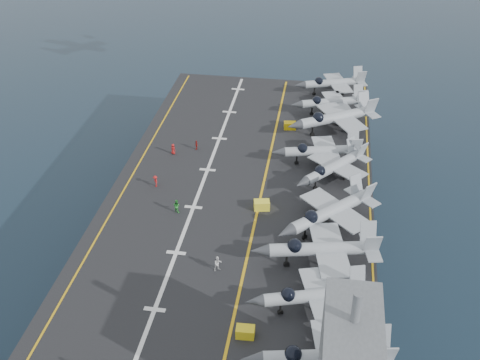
# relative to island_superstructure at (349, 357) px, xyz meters

# --- Properties ---
(ground) EXTENTS (500.00, 500.00, 0.00)m
(ground) POSITION_rel_island_superstructure_xyz_m (-15.00, 30.00, -17.90)
(ground) COLOR #142135
(ground) RESTS_ON ground
(hull) EXTENTS (36.00, 90.00, 10.00)m
(hull) POSITION_rel_island_superstructure_xyz_m (-15.00, 30.00, -12.90)
(hull) COLOR #56595E
(hull) RESTS_ON ground
(flight_deck) EXTENTS (38.00, 92.00, 0.40)m
(flight_deck) POSITION_rel_island_superstructure_xyz_m (-15.00, 30.00, -7.70)
(flight_deck) COLOR black
(flight_deck) RESTS_ON hull
(foul_line) EXTENTS (0.35, 90.00, 0.02)m
(foul_line) POSITION_rel_island_superstructure_xyz_m (-12.00, 30.00, -7.48)
(foul_line) COLOR gold
(foul_line) RESTS_ON flight_deck
(landing_centerline) EXTENTS (0.50, 90.00, 0.02)m
(landing_centerline) POSITION_rel_island_superstructure_xyz_m (-21.00, 30.00, -7.48)
(landing_centerline) COLOR silver
(landing_centerline) RESTS_ON flight_deck
(deck_edge_port) EXTENTS (0.25, 90.00, 0.02)m
(deck_edge_port) POSITION_rel_island_superstructure_xyz_m (-32.00, 30.00, -7.48)
(deck_edge_port) COLOR gold
(deck_edge_port) RESTS_ON flight_deck
(deck_edge_stbd) EXTENTS (0.25, 90.00, 0.02)m
(deck_edge_stbd) POSITION_rel_island_superstructure_xyz_m (3.50, 30.00, -7.48)
(deck_edge_stbd) COLOR gold
(deck_edge_stbd) RESTS_ON flight_deck
(island_superstructure) EXTENTS (5.00, 10.00, 15.00)m
(island_superstructure) POSITION_rel_island_superstructure_xyz_m (0.00, 0.00, 0.00)
(island_superstructure) COLOR #56595E
(island_superstructure) RESTS_ON flight_deck
(fighter_jet_1) EXTENTS (16.70, 12.71, 5.23)m
(fighter_jet_1) POSITION_rel_island_superstructure_xyz_m (-1.71, 4.02, -4.88)
(fighter_jet_1) COLOR gray
(fighter_jet_1) RESTS_ON flight_deck
(fighter_jet_2) EXTENTS (15.92, 12.82, 4.81)m
(fighter_jet_2) POSITION_rel_island_superstructure_xyz_m (-3.26, 12.66, -5.09)
(fighter_jet_2) COLOR #9CA2AD
(fighter_jet_2) RESTS_ON flight_deck
(fighter_jet_3) EXTENTS (17.36, 13.30, 5.42)m
(fighter_jet_3) POSITION_rel_island_superstructure_xyz_m (-2.75, 20.53, -4.79)
(fighter_jet_3) COLOR #9EA8AF
(fighter_jet_3) RESTS_ON flight_deck
(fighter_jet_4) EXTENTS (18.43, 18.40, 5.43)m
(fighter_jet_4) POSITION_rel_island_superstructure_xyz_m (-2.06, 28.40, -4.79)
(fighter_jet_4) COLOR #A1A7B1
(fighter_jet_4) RESTS_ON flight_deck
(fighter_jet_5) EXTENTS (16.06, 16.62, 4.83)m
(fighter_jet_5) POSITION_rel_island_superstructure_xyz_m (-1.88, 40.18, -5.08)
(fighter_jet_5) COLOR #9BA2AB
(fighter_jet_5) RESTS_ON flight_deck
(fighter_jet_6) EXTENTS (15.65, 12.17, 4.83)m
(fighter_jet_6) POSITION_rel_island_superstructure_xyz_m (-3.82, 44.68, -5.08)
(fighter_jet_6) COLOR #97A1A8
(fighter_jet_6) RESTS_ON flight_deck
(fighter_jet_7) EXTENTS (19.54, 17.71, 5.65)m
(fighter_jet_7) POSITION_rel_island_superstructure_xyz_m (-1.81, 55.68, -4.67)
(fighter_jet_7) COLOR gray
(fighter_jet_7) RESTS_ON flight_deck
(fighter_jet_8) EXTENTS (15.84, 12.94, 4.75)m
(fighter_jet_8) POSITION_rel_island_superstructure_xyz_m (-2.58, 62.42, -5.13)
(fighter_jet_8) COLOR #9198A0
(fighter_jet_8) RESTS_ON flight_deck
(tow_cart_a) EXTENTS (2.05, 1.38, 1.20)m
(tow_cart_a) POSITION_rel_island_superstructure_xyz_m (-10.34, 7.74, -6.90)
(tow_cart_a) COLOR yellow
(tow_cart_a) RESTS_ON flight_deck
(tow_cart_b) EXTENTS (2.40, 1.81, 1.29)m
(tow_cart_b) POSITION_rel_island_superstructure_xyz_m (-11.48, 31.12, -6.85)
(tow_cart_b) COLOR yellow
(tow_cart_b) RESTS_ON flight_deck
(tow_cart_c) EXTENTS (2.18, 1.57, 1.22)m
(tow_cart_c) POSITION_rel_island_superstructure_xyz_m (-9.62, 55.35, -6.89)
(tow_cart_c) COLOR gold
(tow_cart_c) RESTS_ON flight_deck
(crew_2) EXTENTS (1.39, 1.19, 1.96)m
(crew_2) POSITION_rel_island_superstructure_xyz_m (-23.02, 28.65, -6.52)
(crew_2) COLOR green
(crew_2) RESTS_ON flight_deck
(crew_3) EXTENTS (1.17, 1.29, 1.80)m
(crew_3) POSITION_rel_island_superstructure_xyz_m (-27.63, 34.35, -6.60)
(crew_3) COLOR #B21919
(crew_3) RESTS_ON flight_deck
(crew_4) EXTENTS (0.70, 0.99, 1.59)m
(crew_4) POSITION_rel_island_superstructure_xyz_m (-24.02, 45.96, -6.71)
(crew_4) COLOR maroon
(crew_4) RESTS_ON flight_deck
(crew_5) EXTENTS (1.27, 1.14, 1.76)m
(crew_5) POSITION_rel_island_superstructure_xyz_m (-27.40, 43.97, -6.62)
(crew_5) COLOR #B21919
(crew_5) RESTS_ON flight_deck
(crew_7) EXTENTS (1.48, 1.38, 2.06)m
(crew_7) POSITION_rel_island_superstructure_xyz_m (-15.18, 17.68, -6.47)
(crew_7) COLOR silver
(crew_7) RESTS_ON flight_deck
(fighter_jet_9) EXTENTS (15.84, 12.94, 4.75)m
(fighter_jet_9) POSITION_rel_island_superstructure_xyz_m (-2.58, 70.92, -5.13)
(fighter_jet_9) COLOR #9198A0
(fighter_jet_9) RESTS_ON flight_deck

